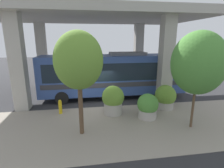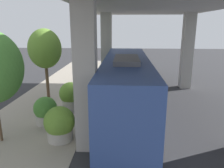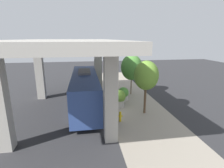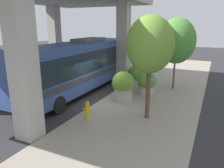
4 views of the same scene
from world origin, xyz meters
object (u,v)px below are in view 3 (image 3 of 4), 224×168
object	(u,v)px
planter_front	(110,90)
planter_middle	(123,94)
street_tree_near	(146,76)
fire_hydrant	(120,116)
bus	(85,89)
planter_back	(119,98)
street_tree_far	(132,67)

from	to	relation	value
planter_front	planter_middle	xyz separation A→B (m)	(-1.32, 1.76, -0.06)
planter_middle	street_tree_near	bearing A→B (deg)	107.36
fire_hydrant	planter_front	xyz separation A→B (m)	(-0.17, -7.20, 0.34)
fire_hydrant	planter_middle	bearing A→B (deg)	-105.38
bus	planter_back	bearing A→B (deg)	170.44
bus	planter_middle	distance (m)	4.86
fire_hydrant	planter_back	bearing A→B (deg)	-99.24
bus	planter_back	size ratio (longest dim) A/B	6.17
planter_front	street_tree_far	size ratio (longest dim) A/B	0.33
planter_front	planter_middle	size ratio (longest dim) A/B	1.08
fire_hydrant	planter_front	size ratio (longest dim) A/B	0.57
planter_front	planter_back	world-z (taller)	planter_back
planter_middle	street_tree_far	size ratio (longest dim) A/B	0.30
street_tree_near	street_tree_far	world-z (taller)	street_tree_far
bus	fire_hydrant	distance (m)	5.24
bus	planter_middle	xyz separation A→B (m)	(-4.47, -1.42, -1.28)
planter_back	street_tree_near	xyz separation A→B (m)	(-2.19, 2.00, 2.82)
planter_front	planter_back	bearing A→B (deg)	95.78
planter_front	bus	bearing A→B (deg)	45.27
planter_front	planter_back	xyz separation A→B (m)	(-0.38, 3.78, 0.15)
planter_back	street_tree_near	distance (m)	4.09
planter_front	street_tree_far	world-z (taller)	street_tree_far
street_tree_near	planter_front	bearing A→B (deg)	-65.97
bus	planter_front	world-z (taller)	bus
planter_front	street_tree_near	bearing A→B (deg)	114.03
fire_hydrant	planter_back	distance (m)	3.50
planter_middle	street_tree_near	world-z (taller)	street_tree_near
planter_back	street_tree_far	distance (m)	5.38
planter_middle	planter_back	xyz separation A→B (m)	(0.94, 2.02, 0.21)
fire_hydrant	planter_back	size ratio (longest dim) A/B	0.51
planter_middle	planter_back	size ratio (longest dim) A/B	0.83
street_tree_near	street_tree_far	distance (m)	6.02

